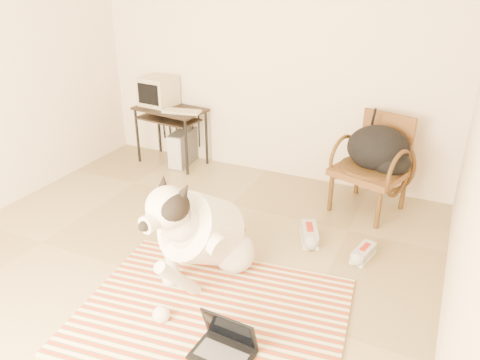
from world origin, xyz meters
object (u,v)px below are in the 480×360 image
Objects in this scene: laptop at (225,344)px; rattan_chair at (373,164)px; backpack at (380,151)px; dog at (202,233)px; pc_tower at (183,148)px; computer_desk at (170,116)px; crt_monitor at (158,91)px.

rattan_chair is at bearing 79.76° from laptop.
dog is at bearing -121.21° from backpack.
rattan_chair is at bearing 60.43° from dog.
rattan_chair reaches higher than pc_tower.
backpack is (0.98, 1.62, 0.24)m from dog.
dog is at bearing -54.75° from pc_tower.
laptop is at bearing -100.24° from rattan_chair.
dog is 1.53× the size of computer_desk.
dog reaches higher than pc_tower.
crt_monitor reaches higher than backpack.
crt_monitor reaches higher than dog.
crt_monitor is 0.67× the size of backpack.
crt_monitor is at bearing 171.75° from pc_tower.
computer_desk is 2.13× the size of crt_monitor.
laptop is (0.52, -0.65, -0.29)m from dog.
laptop is 2.36m from rattan_chair.
rattan_chair is 1.52× the size of backpack.
pc_tower is (-1.28, 1.82, -0.17)m from dog.
crt_monitor is (-0.19, 0.07, 0.26)m from computer_desk.
computer_desk is at bearing -21.05° from crt_monitor.
crt_monitor reaches higher than laptop.
dog is 1.44× the size of rattan_chair.
laptop is 0.44× the size of computer_desk.
crt_monitor reaches higher than rattan_chair.
pc_tower is at bearing 175.07° from backpack.
dog is 0.88m from laptop.
rattan_chair is at bearing -3.57° from computer_desk.
crt_monitor is at bearing 130.75° from dog.
backpack is at bearing -4.93° from pc_tower.
laptop is 2.38m from backpack.
dog reaches higher than backpack.
backpack is (2.27, -0.20, 0.41)m from pc_tower.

